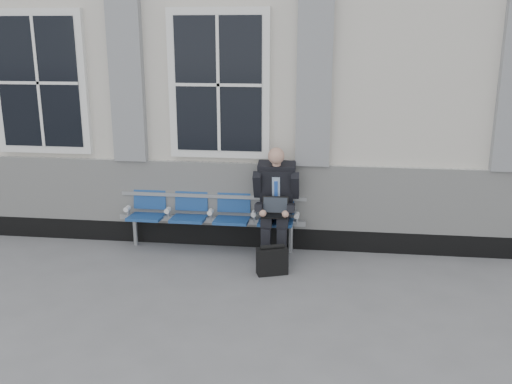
# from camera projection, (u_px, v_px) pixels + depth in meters

# --- Properties ---
(ground) EXTENTS (70.00, 70.00, 0.00)m
(ground) POSITION_uv_depth(u_px,v_px,m) (170.00, 287.00, 6.75)
(ground) COLOR slate
(ground) RESTS_ON ground
(station_building) EXTENTS (14.40, 4.40, 4.49)m
(station_building) POSITION_uv_depth(u_px,v_px,m) (220.00, 76.00, 9.48)
(station_building) COLOR beige
(station_building) RESTS_ON ground
(bench) EXTENTS (2.60, 0.47, 0.91)m
(bench) POSITION_uv_depth(u_px,v_px,m) (211.00, 210.00, 7.84)
(bench) COLOR #9EA0A3
(bench) RESTS_ON ground
(businessman) EXTENTS (0.61, 0.82, 1.48)m
(businessman) POSITION_uv_depth(u_px,v_px,m) (276.00, 199.00, 7.53)
(businessman) COLOR black
(businessman) RESTS_ON ground
(briefcase) EXTENTS (0.41, 0.28, 0.39)m
(briefcase) POSITION_uv_depth(u_px,v_px,m) (272.00, 261.00, 7.07)
(briefcase) COLOR black
(briefcase) RESTS_ON ground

